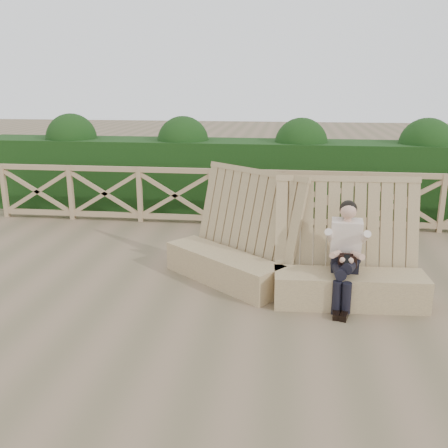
# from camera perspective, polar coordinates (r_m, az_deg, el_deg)

# --- Properties ---
(ground) EXTENTS (60.00, 60.00, 0.00)m
(ground) POSITION_cam_1_polar(r_m,az_deg,el_deg) (6.47, -0.03, -8.67)
(ground) COLOR brown
(ground) RESTS_ON ground
(bench) EXTENTS (3.48, 1.81, 1.55)m
(bench) POSITION_cam_1_polar(r_m,az_deg,el_deg) (6.68, 7.02, -4.43)
(bench) COLOR #876D4D
(bench) RESTS_ON ground
(woman) EXTENTS (0.39, 0.80, 1.31)m
(woman) POSITION_cam_1_polar(r_m,az_deg,el_deg) (6.31, 13.72, -2.98)
(woman) COLOR black
(woman) RESTS_ON ground
(guardrail) EXTENTS (10.10, 0.09, 1.10)m
(guardrail) POSITION_cam_1_polar(r_m,az_deg,el_deg) (9.61, 2.71, 3.04)
(guardrail) COLOR #987C58
(guardrail) RESTS_ON ground
(hedge) EXTENTS (12.00, 1.20, 1.50)m
(hedge) POSITION_cam_1_polar(r_m,az_deg,el_deg) (10.74, 3.27, 5.48)
(hedge) COLOR black
(hedge) RESTS_ON ground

